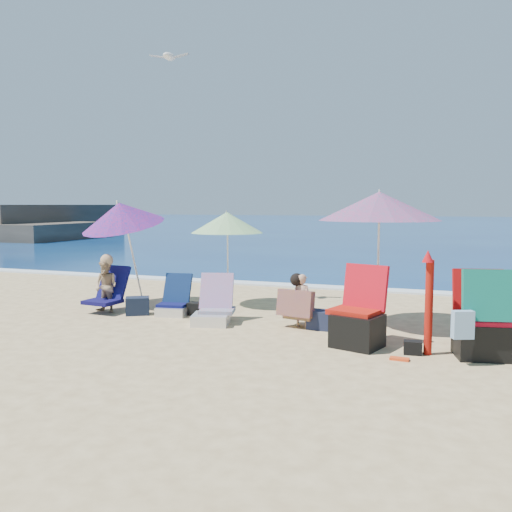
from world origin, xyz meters
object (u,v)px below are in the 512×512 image
(chair_navy, at_px, (174,304))
(person_center, at_px, (299,301))
(umbrella_blue, at_px, (121,214))
(chair_rainbow, at_px, (213,310))
(umbrella_turquoise, at_px, (379,206))
(seagull, at_px, (169,57))
(camp_chair_left, at_px, (358,322))
(person_left, at_px, (107,286))
(umbrella_striped, at_px, (227,223))
(furled_umbrella, at_px, (429,298))
(camp_chair_right, at_px, (481,325))

(chair_navy, relative_size, person_center, 0.84)
(umbrella_blue, bearing_deg, chair_navy, -16.73)
(chair_rainbow, distance_m, person_center, 1.41)
(umbrella_turquoise, bearing_deg, seagull, 169.73)
(umbrella_turquoise, bearing_deg, umbrella_blue, 177.68)
(camp_chair_left, distance_m, person_left, 4.66)
(umbrella_turquoise, xyz_separation_m, chair_rainbow, (-2.51, -0.59, -1.67))
(umbrella_striped, relative_size, seagull, 2.40)
(umbrella_blue, height_order, person_center, umbrella_blue)
(umbrella_turquoise, height_order, chair_rainbow, umbrella_turquoise)
(person_center, distance_m, person_left, 3.55)
(umbrella_blue, xyz_separation_m, furled_umbrella, (5.53, -1.54, -0.99))
(furled_umbrella, bearing_deg, camp_chair_left, 172.45)
(umbrella_striped, relative_size, person_center, 2.12)
(chair_rainbow, bearing_deg, camp_chair_left, -14.62)
(umbrella_blue, bearing_deg, camp_chair_right, -13.38)
(umbrella_striped, xyz_separation_m, chair_rainbow, (0.37, -1.46, -1.36))
(chair_navy, xyz_separation_m, chair_rainbow, (0.93, -0.40, 0.02))
(umbrella_turquoise, xyz_separation_m, seagull, (-3.97, 0.72, 2.76))
(chair_navy, distance_m, seagull, 4.58)
(umbrella_striped, relative_size, camp_chair_left, 1.65)
(chair_navy, xyz_separation_m, camp_chair_right, (4.87, -1.08, 0.23))
(furled_umbrella, bearing_deg, chair_rainbow, 167.25)
(person_center, bearing_deg, camp_chair_left, -37.74)
(umbrella_blue, distance_m, seagull, 3.06)
(umbrella_blue, relative_size, furled_umbrella, 1.57)
(umbrella_blue, xyz_separation_m, person_left, (0.05, -0.59, -1.26))
(chair_rainbow, bearing_deg, umbrella_turquoise, 13.28)
(person_center, bearing_deg, seagull, 158.10)
(umbrella_blue, bearing_deg, umbrella_striped, 20.01)
(chair_rainbow, relative_size, camp_chair_left, 0.82)
(umbrella_turquoise, relative_size, person_left, 2.07)
(chair_rainbow, xyz_separation_m, seagull, (-1.46, 1.31, 4.43))
(umbrella_turquoise, relative_size, camp_chair_left, 1.97)
(chair_rainbow, bearing_deg, seagull, 137.97)
(umbrella_turquoise, distance_m, person_center, 1.90)
(camp_chair_right, relative_size, seagull, 1.53)
(chair_rainbow, xyz_separation_m, camp_chair_right, (3.94, -0.68, 0.21))
(umbrella_turquoise, xyz_separation_m, furled_umbrella, (0.80, -1.34, -1.14))
(chair_rainbow, xyz_separation_m, camp_chair_left, (2.42, -0.63, 0.12))
(furled_umbrella, bearing_deg, person_left, 170.18)
(umbrella_striped, bearing_deg, camp_chair_left, -36.80)
(camp_chair_right, bearing_deg, chair_rainbow, 170.21)
(chair_rainbow, bearing_deg, umbrella_striped, 104.29)
(umbrella_turquoise, distance_m, camp_chair_right, 2.41)
(chair_rainbow, height_order, camp_chair_left, camp_chair_left)
(umbrella_blue, xyz_separation_m, person_center, (3.60, -0.61, -1.31))
(umbrella_blue, xyz_separation_m, chair_rainbow, (2.22, -0.79, -1.52))
(chair_rainbow, xyz_separation_m, person_left, (-2.16, 0.20, 0.26))
(umbrella_striped, bearing_deg, furled_umbrella, -30.90)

